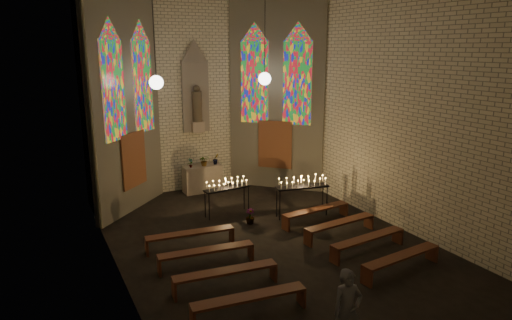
% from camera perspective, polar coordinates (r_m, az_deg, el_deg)
% --- Properties ---
extents(floor, '(12.00, 12.00, 0.00)m').
position_cam_1_polar(floor, '(12.62, 2.13, -10.72)').
color(floor, black).
rests_on(floor, ground).
extents(room, '(8.22, 12.43, 7.00)m').
position_cam_1_polar(room, '(14.59, -4.22, 7.80)').
color(room, beige).
rests_on(room, ground).
extents(altar, '(1.40, 0.60, 1.00)m').
position_cam_1_polar(altar, '(17.12, -6.73, -2.32)').
color(altar, '#B1A391').
rests_on(altar, ground).
extents(flower_vase_left, '(0.22, 0.19, 0.35)m').
position_cam_1_polar(flower_vase_left, '(16.73, -8.19, -0.35)').
color(flower_vase_left, '#4C723F').
rests_on(flower_vase_left, altar).
extents(flower_vase_center, '(0.38, 0.34, 0.40)m').
position_cam_1_polar(flower_vase_center, '(16.90, -6.50, -0.07)').
color(flower_vase_center, '#4C723F').
rests_on(flower_vase_center, altar).
extents(flower_vase_right, '(0.26, 0.23, 0.41)m').
position_cam_1_polar(flower_vase_right, '(17.10, -5.06, 0.15)').
color(flower_vase_right, '#4C723F').
rests_on(flower_vase_right, altar).
extents(aisle_flower_pot, '(0.34, 0.34, 0.47)m').
position_cam_1_polar(aisle_flower_pot, '(14.04, -0.75, -7.05)').
color(aisle_flower_pot, '#4C723F').
rests_on(aisle_flower_pot, ground).
extents(votive_stand_left, '(1.56, 0.50, 1.12)m').
position_cam_1_polar(votive_stand_left, '(14.58, -3.65, -3.25)').
color(votive_stand_left, black).
rests_on(votive_stand_left, ground).
extents(votive_stand_right, '(1.74, 0.71, 1.24)m').
position_cam_1_polar(votive_stand_right, '(14.46, 5.81, -3.01)').
color(votive_stand_right, black).
rests_on(votive_stand_right, ground).
extents(pew_left_0, '(2.40, 0.57, 0.46)m').
position_cam_1_polar(pew_left_0, '(12.50, -8.21, -9.26)').
color(pew_left_0, '#4F2616').
rests_on(pew_left_0, ground).
extents(pew_right_0, '(2.40, 0.57, 0.46)m').
position_cam_1_polar(pew_right_0, '(14.20, 7.53, -6.35)').
color(pew_right_0, '#4F2616').
rests_on(pew_right_0, ground).
extents(pew_left_1, '(2.40, 0.57, 0.46)m').
position_cam_1_polar(pew_left_1, '(11.47, -6.23, -11.41)').
color(pew_left_1, '#4F2616').
rests_on(pew_left_1, ground).
extents(pew_right_1, '(2.40, 0.57, 0.46)m').
position_cam_1_polar(pew_right_1, '(13.30, 10.46, -7.90)').
color(pew_right_1, '#4F2616').
rests_on(pew_right_1, ground).
extents(pew_left_2, '(2.40, 0.57, 0.46)m').
position_cam_1_polar(pew_left_2, '(10.47, -3.82, -13.97)').
color(pew_left_2, '#4F2616').
rests_on(pew_left_2, ground).
extents(pew_right_2, '(2.40, 0.57, 0.46)m').
position_cam_1_polar(pew_right_2, '(12.45, 13.84, -9.65)').
color(pew_right_2, '#4F2616').
rests_on(pew_right_2, ground).
extents(pew_left_3, '(2.40, 0.57, 0.46)m').
position_cam_1_polar(pew_left_3, '(9.51, -0.84, -17.02)').
color(pew_left_3, '#4F2616').
rests_on(pew_left_3, ground).
extents(pew_right_3, '(2.40, 0.57, 0.46)m').
position_cam_1_polar(pew_right_3, '(11.65, 17.73, -11.60)').
color(pew_right_3, '#4F2616').
rests_on(pew_right_3, ground).
extents(visitor, '(0.61, 0.45, 1.53)m').
position_cam_1_polar(visitor, '(8.58, 11.33, -17.96)').
color(visitor, '#53545E').
rests_on(visitor, ground).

